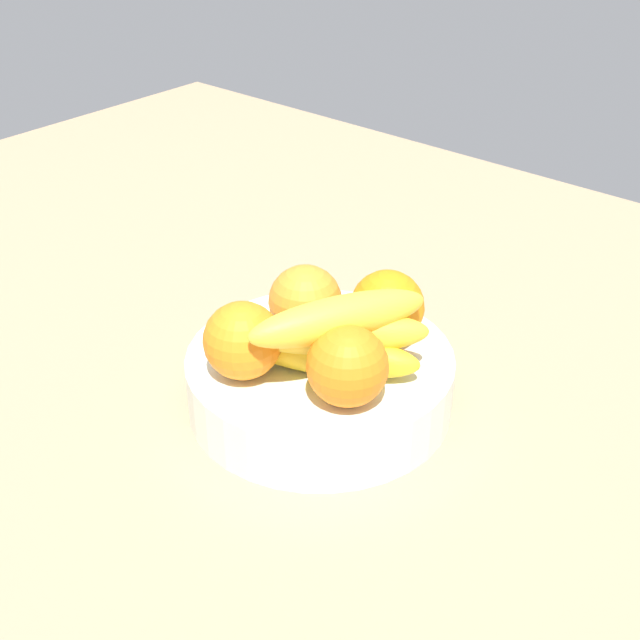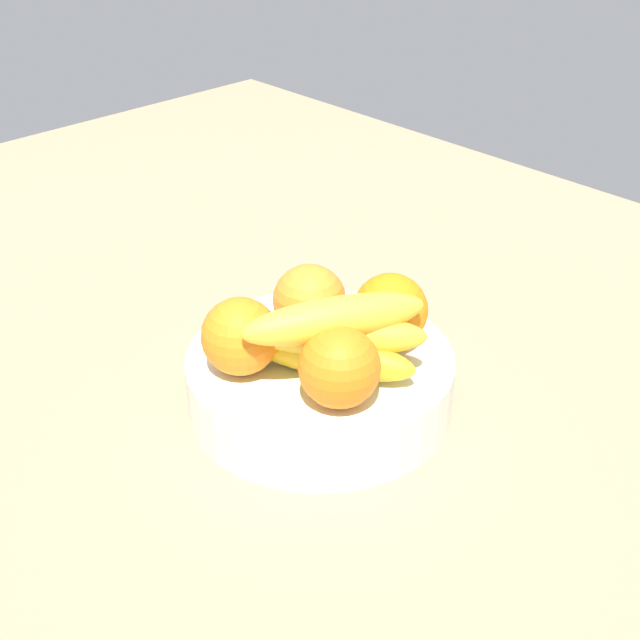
{
  "view_description": "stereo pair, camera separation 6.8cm",
  "coord_description": "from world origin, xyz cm",
  "px_view_note": "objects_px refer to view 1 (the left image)",
  "views": [
    {
      "loc": [
        46.28,
        -49.99,
        51.95
      ],
      "look_at": [
        1.49,
        2.36,
        9.76
      ],
      "focal_mm": 48.78,
      "sensor_mm": 36.0,
      "label": 1
    },
    {
      "loc": [
        51.22,
        -45.33,
        51.95
      ],
      "look_at": [
        1.49,
        2.36,
        9.76
      ],
      "focal_mm": 48.78,
      "sensor_mm": 36.0,
      "label": 2
    }
  ],
  "objects_px": {
    "orange_front_left": "(305,301)",
    "orange_center": "(348,366)",
    "fruit_bowl": "(320,380)",
    "banana_bunch": "(334,335)",
    "orange_front_right": "(243,341)",
    "orange_back_left": "(387,307)"
  },
  "relations": [
    {
      "from": "fruit_bowl",
      "to": "banana_bunch",
      "type": "bearing_deg",
      "value": -26.0
    },
    {
      "from": "orange_front_left",
      "to": "banana_bunch",
      "type": "relative_size",
      "value": 0.43
    },
    {
      "from": "orange_front_left",
      "to": "banana_bunch",
      "type": "distance_m",
      "value": 0.08
    },
    {
      "from": "orange_front_left",
      "to": "orange_center",
      "type": "xyz_separation_m",
      "value": [
        0.1,
        -0.06,
        0.0
      ]
    },
    {
      "from": "fruit_bowl",
      "to": "orange_front_right",
      "type": "bearing_deg",
      "value": -116.62
    },
    {
      "from": "fruit_bowl",
      "to": "orange_center",
      "type": "height_order",
      "value": "orange_center"
    },
    {
      "from": "banana_bunch",
      "to": "orange_front_left",
      "type": "bearing_deg",
      "value": 151.67
    },
    {
      "from": "orange_center",
      "to": "fruit_bowl",
      "type": "bearing_deg",
      "value": 149.27
    },
    {
      "from": "orange_center",
      "to": "banana_bunch",
      "type": "xyz_separation_m",
      "value": [
        -0.03,
        0.02,
        0.01
      ]
    },
    {
      "from": "orange_front_right",
      "to": "orange_back_left",
      "type": "height_order",
      "value": "same"
    },
    {
      "from": "orange_front_right",
      "to": "orange_back_left",
      "type": "bearing_deg",
      "value": 64.45
    },
    {
      "from": "orange_front_right",
      "to": "orange_back_left",
      "type": "distance_m",
      "value": 0.15
    },
    {
      "from": "orange_center",
      "to": "orange_back_left",
      "type": "xyz_separation_m",
      "value": [
        -0.03,
        0.1,
        0.0
      ]
    },
    {
      "from": "orange_front_left",
      "to": "banana_bunch",
      "type": "height_order",
      "value": "banana_bunch"
    },
    {
      "from": "banana_bunch",
      "to": "orange_front_right",
      "type": "bearing_deg",
      "value": -139.51
    },
    {
      "from": "orange_front_left",
      "to": "orange_back_left",
      "type": "distance_m",
      "value": 0.08
    },
    {
      "from": "orange_front_right",
      "to": "orange_back_left",
      "type": "relative_size",
      "value": 1.0
    },
    {
      "from": "fruit_bowl",
      "to": "orange_back_left",
      "type": "height_order",
      "value": "orange_back_left"
    },
    {
      "from": "fruit_bowl",
      "to": "banana_bunch",
      "type": "relative_size",
      "value": 1.51
    },
    {
      "from": "banana_bunch",
      "to": "orange_center",
      "type": "bearing_deg",
      "value": -34.35
    },
    {
      "from": "fruit_bowl",
      "to": "orange_front_left",
      "type": "xyz_separation_m",
      "value": [
        -0.04,
        0.02,
        0.06
      ]
    },
    {
      "from": "orange_front_right",
      "to": "orange_center",
      "type": "height_order",
      "value": "same"
    }
  ]
}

